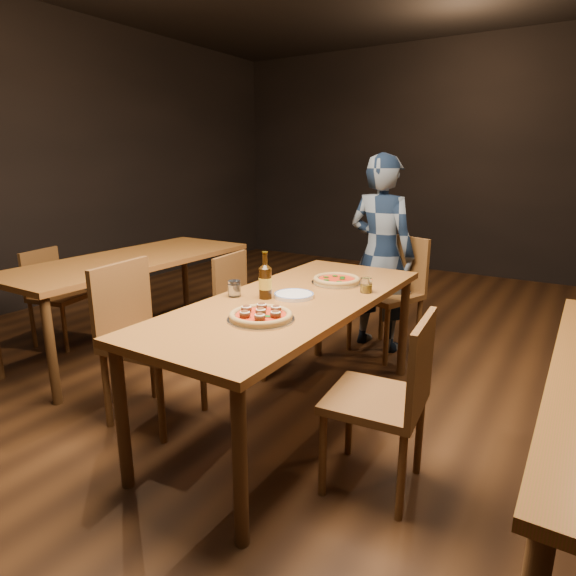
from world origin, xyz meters
The scene contains 16 objects.
ground centered at (0.00, 0.00, 0.00)m, with size 9.00×9.00×0.00m, color black.
room_shell centered at (0.00, 0.00, 1.86)m, with size 9.00×9.00×9.00m.
table_main centered at (0.00, 0.00, 0.68)m, with size 0.80×2.00×0.75m.
table_left centered at (-1.70, 0.30, 0.68)m, with size 0.80×2.00×0.75m.
chair_main_nw centered at (-0.68, -0.42, 0.49)m, with size 0.45×0.45×0.97m, color brown, non-canonical shape.
chair_main_sw centered at (-0.63, 0.48, 0.44)m, with size 0.41×0.41×0.88m, color brown, non-canonical shape.
chair_main_e centered at (0.63, -0.31, 0.45)m, with size 0.42×0.42×0.89m, color brown, non-canonical shape.
chair_end centered at (0.07, 1.28, 0.48)m, with size 0.45×0.45×0.96m, color brown, non-canonical shape.
chair_nbr_left centered at (-2.28, 0.03, 0.41)m, with size 0.38×0.38×0.82m, color brown, non-canonical shape.
pizza_meatball centered at (0.07, -0.40, 0.77)m, with size 0.33×0.33×0.06m.
pizza_margherita centered at (0.06, 0.44, 0.77)m, with size 0.32×0.32×0.04m.
plate_stack centered at (-0.01, 0.02, 0.76)m, with size 0.22×0.22×0.02m, color white.
beer_bottle centered at (-0.13, -0.08, 0.84)m, with size 0.07×0.07×0.26m.
water_glass centered at (-0.30, -0.14, 0.80)m, with size 0.07×0.07×0.09m, color white.
amber_glass centered at (0.30, 0.33, 0.79)m, with size 0.07×0.07×0.09m, color #8E6710.
diner centered at (-0.02, 1.37, 0.78)m, with size 0.57×0.37×1.55m, color black.
Camera 1 is at (1.35, -2.21, 1.50)m, focal length 30.00 mm.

